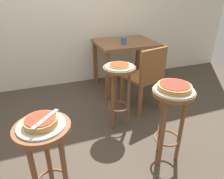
{
  "coord_description": "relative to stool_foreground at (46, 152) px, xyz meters",
  "views": [
    {
      "loc": [
        -0.52,
        -1.73,
        1.49
      ],
      "look_at": [
        0.05,
        -0.16,
        0.66
      ],
      "focal_mm": 33.25,
      "sensor_mm": 36.0,
      "label": 1
    }
  ],
  "objects": [
    {
      "name": "pizza_foreground",
      "position": [
        -0.0,
        -0.0,
        0.24
      ],
      "size": [
        0.21,
        0.21,
        0.05
      ],
      "color": "#B78442",
      "rests_on": "serving_plate_foreground"
    },
    {
      "name": "pizza_server_knife",
      "position": [
        0.03,
        -0.02,
        0.26
      ],
      "size": [
        0.17,
        0.18,
        0.01
      ],
      "primitive_type": "cube",
      "rotation": [
        0.0,
        0.0,
        0.81
      ],
      "color": "silver",
      "rests_on": "pizza_foreground"
    },
    {
      "name": "stool_middle",
      "position": [
        1.04,
        0.13,
        0.0
      ],
      "size": [
        0.35,
        0.35,
        0.73
      ],
      "color": "brown",
      "rests_on": "ground_plane"
    },
    {
      "name": "condiment_shaker",
      "position": [
        1.26,
        1.74,
        0.26
      ],
      "size": [
        0.04,
        0.04,
        0.07
      ],
      "primitive_type": "cylinder",
      "color": "white",
      "rests_on": "dining_table"
    },
    {
      "name": "pizza_middle",
      "position": [
        1.04,
        0.13,
        0.24
      ],
      "size": [
        0.27,
        0.27,
        0.05
      ],
      "color": "tan",
      "rests_on": "serving_plate_middle"
    },
    {
      "name": "pizza_leftside",
      "position": [
        0.83,
        0.8,
        0.23
      ],
      "size": [
        0.23,
        0.23,
        0.02
      ],
      "color": "tan",
      "rests_on": "serving_plate_leftside"
    },
    {
      "name": "stool_foreground",
      "position": [
        0.0,
        0.0,
        0.0
      ],
      "size": [
        0.35,
        0.35,
        0.73
      ],
      "color": "brown",
      "rests_on": "ground_plane"
    },
    {
      "name": "serving_plate_foreground",
      "position": [
        -0.0,
        -0.0,
        0.21
      ],
      "size": [
        0.29,
        0.29,
        0.01
      ],
      "primitive_type": "cylinder",
      "color": "silver",
      "rests_on": "stool_foreground"
    },
    {
      "name": "dining_table",
      "position": [
        1.31,
        1.76,
        0.09
      ],
      "size": [
        0.89,
        0.73,
        0.75
      ],
      "color": "brown",
      "rests_on": "ground_plane"
    },
    {
      "name": "stool_leftside",
      "position": [
        0.83,
        0.8,
        0.0
      ],
      "size": [
        0.35,
        0.35,
        0.73
      ],
      "color": "brown",
      "rests_on": "ground_plane"
    },
    {
      "name": "serving_plate_leftside",
      "position": [
        0.83,
        0.8,
        0.21
      ],
      "size": [
        0.31,
        0.31,
        0.01
      ],
      "primitive_type": "cylinder",
      "color": "silver",
      "rests_on": "stool_leftside"
    },
    {
      "name": "serving_plate_middle",
      "position": [
        1.04,
        0.13,
        0.21
      ],
      "size": [
        0.33,
        0.33,
        0.01
      ],
      "primitive_type": "cylinder",
      "color": "silver",
      "rests_on": "stool_middle"
    },
    {
      "name": "wooden_chair",
      "position": [
        1.29,
        1.03,
        -0.06
      ],
      "size": [
        0.49,
        0.49,
        0.85
      ],
      "color": "brown",
      "rests_on": "ground_plane"
    },
    {
      "name": "ground_plane",
      "position": [
        0.57,
        0.62,
        -0.53
      ],
      "size": [
        6.0,
        6.0,
        0.0
      ],
      "primitive_type": "plane",
      "color": "#42382D"
    },
    {
      "name": "cup_near_edge",
      "position": [
        1.22,
        1.62,
        0.27
      ],
      "size": [
        0.08,
        0.08,
        0.1
      ],
      "primitive_type": "cylinder",
      "color": "#3360B2",
      "rests_on": "dining_table"
    }
  ]
}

